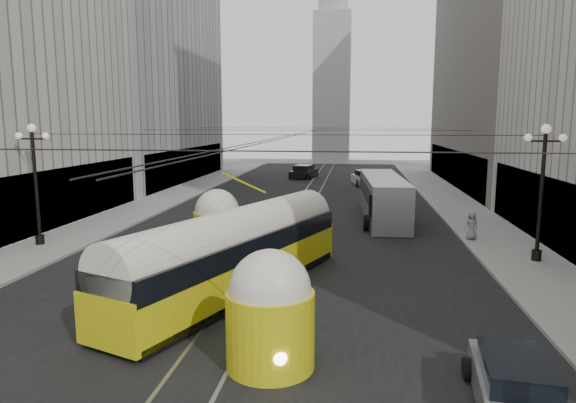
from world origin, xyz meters
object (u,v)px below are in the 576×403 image
(city_bus, at_px, (383,196))
(sedan_grey, at_px, (516,388))
(pedestrian_sidewalk_right, at_px, (472,225))
(streetcar, at_px, (236,252))

(city_bus, relative_size, sedan_grey, 2.72)
(city_bus, relative_size, pedestrian_sidewalk_right, 7.38)
(streetcar, distance_m, city_bus, 17.46)
(city_bus, xyz_separation_m, sedan_grey, (1.83, -23.58, -1.02))
(streetcar, distance_m, pedestrian_sidewalk_right, 14.90)
(sedan_grey, relative_size, pedestrian_sidewalk_right, 2.71)
(streetcar, xyz_separation_m, sedan_grey, (8.29, -7.36, -1.03))
(city_bus, distance_m, pedestrian_sidewalk_right, 7.70)
(city_bus, height_order, sedan_grey, city_bus)
(sedan_grey, bearing_deg, city_bus, 94.44)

